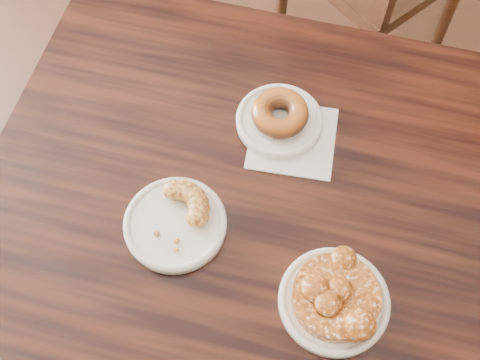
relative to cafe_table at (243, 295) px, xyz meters
The scene contains 9 objects.
floor 0.46m from the cafe_table, 154.59° to the left, with size 5.00×5.00×0.00m, color black.
cafe_table is the anchor object (origin of this frame).
napkin 0.42m from the cafe_table, 92.80° to the left, with size 0.14×0.14×0.00m, color white.
plate_donut 0.43m from the cafe_table, 102.44° to the left, with size 0.15×0.15×0.01m, color white.
plate_cruller 0.40m from the cafe_table, 149.06° to the right, with size 0.16×0.16×0.01m, color white.
plate_fritter 0.42m from the cafe_table, 13.34° to the right, with size 0.16×0.16×0.01m, color white.
glazed_donut 0.45m from the cafe_table, 102.44° to the left, with size 0.10×0.10×0.03m, color brown.
apple_fritter 0.45m from the cafe_table, 13.34° to the right, with size 0.17×0.17×0.04m, color #4E2408, non-canonical shape.
cruller_fragment 0.42m from the cafe_table, 149.06° to the right, with size 0.11×0.11×0.03m, color brown, non-canonical shape.
Camera 1 is at (0.43, -0.45, 1.62)m, focal length 45.00 mm.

